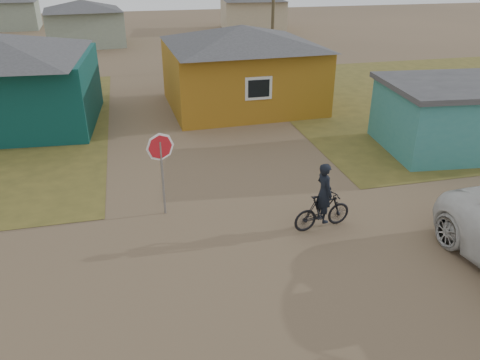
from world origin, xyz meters
name	(u,v)px	position (x,y,z in m)	size (l,w,h in m)	color
ground	(281,285)	(0.00, 0.00, 0.00)	(120.00, 120.00, 0.00)	brown
grass_ne	(454,96)	(14.00, 13.00, 0.01)	(20.00, 18.00, 0.00)	brown
house_yellow	(242,66)	(2.50, 14.00, 2.00)	(7.72, 6.76, 3.90)	#A06A18
shed_turquoise	(466,115)	(9.50, 6.50, 1.31)	(6.71, 4.93, 2.60)	teal
house_pale_west	(84,22)	(-6.00, 34.00, 1.86)	(7.04, 6.15, 3.60)	gray
house_beige_east	(253,10)	(10.00, 40.00, 1.86)	(6.95, 6.05, 3.60)	tan
house_pale_north	(9,11)	(-14.00, 46.00, 1.75)	(6.28, 5.81, 3.40)	gray
utility_pole_near	(273,2)	(6.50, 22.00, 4.14)	(1.40, 0.20, 8.00)	#4B412D
stop_sign	(161,155)	(-2.27, 3.97, 1.83)	(0.81, 0.11, 2.49)	gray
cyclist	(323,205)	(1.87, 2.14, 0.71)	(1.77, 0.73, 1.94)	black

